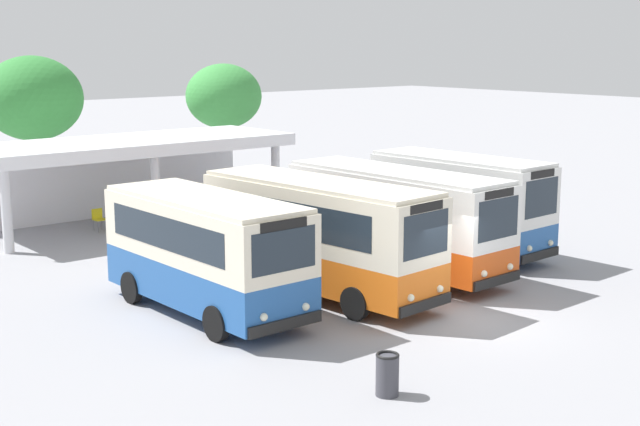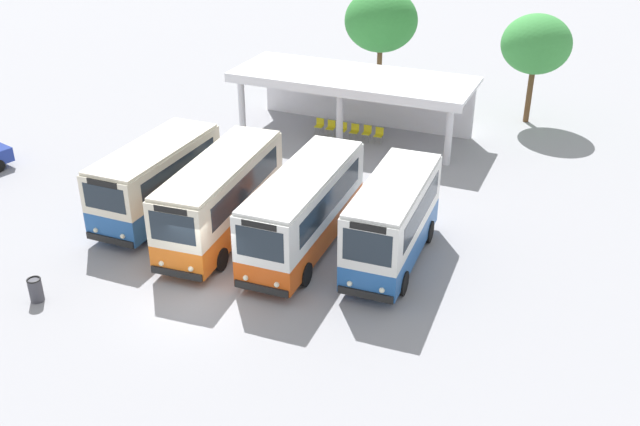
{
  "view_description": "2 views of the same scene",
  "coord_description": "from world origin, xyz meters",
  "px_view_note": "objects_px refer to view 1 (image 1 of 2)",
  "views": [
    {
      "loc": [
        -17.29,
        -14.59,
        7.18
      ],
      "look_at": [
        -0.18,
        5.91,
        2.01
      ],
      "focal_mm": 49.78,
      "sensor_mm": 36.0,
      "label": 1
    },
    {
      "loc": [
        12.29,
        -17.65,
        14.46
      ],
      "look_at": [
        2.3,
        5.67,
        1.23
      ],
      "focal_mm": 40.33,
      "sensor_mm": 36.0,
      "label": 2
    }
  ],
  "objects_px": {
    "city_bus_second_in_row": "(319,232)",
    "waiting_chair_middle_seat": "(132,213)",
    "city_bus_nearest_orange": "(206,249)",
    "waiting_chair_second_from_end": "(116,216)",
    "waiting_chair_end_by_column": "(99,218)",
    "city_bus_middle_cream": "(396,216)",
    "waiting_chair_fourth_seat": "(147,211)",
    "waiting_chair_fifth_seat": "(162,209)",
    "waiting_chair_far_end_seat": "(177,207)",
    "city_bus_fourth_amber": "(460,201)",
    "litter_bin_apron": "(387,374)"
  },
  "relations": [
    {
      "from": "waiting_chair_end_by_column",
      "to": "city_bus_middle_cream",
      "type": "bearing_deg",
      "value": -69.51
    },
    {
      "from": "city_bus_second_in_row",
      "to": "waiting_chair_fourth_seat",
      "type": "relative_size",
      "value": 9.39
    },
    {
      "from": "city_bus_second_in_row",
      "to": "litter_bin_apron",
      "type": "xyz_separation_m",
      "value": [
        -3.71,
        -6.67,
        -1.38
      ]
    },
    {
      "from": "waiting_chair_middle_seat",
      "to": "city_bus_fourth_amber",
      "type": "bearing_deg",
      "value": -60.15
    },
    {
      "from": "city_bus_second_in_row",
      "to": "waiting_chair_far_end_seat",
      "type": "relative_size",
      "value": 9.39
    },
    {
      "from": "waiting_chair_second_from_end",
      "to": "waiting_chair_far_end_seat",
      "type": "bearing_deg",
      "value": -0.2
    },
    {
      "from": "waiting_chair_second_from_end",
      "to": "waiting_chair_middle_seat",
      "type": "height_order",
      "value": "same"
    },
    {
      "from": "waiting_chair_fifth_seat",
      "to": "litter_bin_apron",
      "type": "bearing_deg",
      "value": -106.41
    },
    {
      "from": "waiting_chair_middle_seat",
      "to": "city_bus_second_in_row",
      "type": "bearing_deg",
      "value": -92.12
    },
    {
      "from": "waiting_chair_middle_seat",
      "to": "waiting_chair_far_end_seat",
      "type": "bearing_deg",
      "value": 0.75
    },
    {
      "from": "city_bus_nearest_orange",
      "to": "waiting_chair_end_by_column",
      "type": "relative_size",
      "value": 8.06
    },
    {
      "from": "city_bus_nearest_orange",
      "to": "litter_bin_apron",
      "type": "xyz_separation_m",
      "value": [
        -0.25,
        -7.2,
        -1.31
      ]
    },
    {
      "from": "waiting_chair_end_by_column",
      "to": "waiting_chair_fifth_seat",
      "type": "bearing_deg",
      "value": -0.03
    },
    {
      "from": "city_bus_second_in_row",
      "to": "city_bus_fourth_amber",
      "type": "distance_m",
      "value": 6.96
    },
    {
      "from": "waiting_chair_middle_seat",
      "to": "waiting_chair_fifth_seat",
      "type": "distance_m",
      "value": 1.39
    },
    {
      "from": "city_bus_fourth_amber",
      "to": "waiting_chair_second_from_end",
      "type": "bearing_deg",
      "value": 122.34
    },
    {
      "from": "waiting_chair_middle_seat",
      "to": "city_bus_nearest_orange",
      "type": "bearing_deg",
      "value": -108.73
    },
    {
      "from": "waiting_chair_second_from_end",
      "to": "waiting_chair_fourth_seat",
      "type": "height_order",
      "value": "same"
    },
    {
      "from": "waiting_chair_end_by_column",
      "to": "waiting_chair_far_end_seat",
      "type": "height_order",
      "value": "same"
    },
    {
      "from": "waiting_chair_fifth_seat",
      "to": "waiting_chair_second_from_end",
      "type": "bearing_deg",
      "value": -178.87
    },
    {
      "from": "waiting_chair_far_end_seat",
      "to": "city_bus_middle_cream",
      "type": "bearing_deg",
      "value": -85.43
    },
    {
      "from": "city_bus_middle_cream",
      "to": "city_bus_fourth_amber",
      "type": "relative_size",
      "value": 1.2
    },
    {
      "from": "city_bus_nearest_orange",
      "to": "waiting_chair_fifth_seat",
      "type": "height_order",
      "value": "city_bus_nearest_orange"
    },
    {
      "from": "waiting_chair_fifth_seat",
      "to": "waiting_chair_middle_seat",
      "type": "bearing_deg",
      "value": -176.77
    },
    {
      "from": "waiting_chair_fourth_seat",
      "to": "waiting_chair_fifth_seat",
      "type": "xyz_separation_m",
      "value": [
        0.69,
        0.06,
        0.0
      ]
    },
    {
      "from": "waiting_chair_end_by_column",
      "to": "waiting_chair_second_from_end",
      "type": "height_order",
      "value": "same"
    },
    {
      "from": "city_bus_second_in_row",
      "to": "waiting_chair_fifth_seat",
      "type": "distance_m",
      "value": 12.34
    },
    {
      "from": "city_bus_second_in_row",
      "to": "waiting_chair_second_from_end",
      "type": "distance_m",
      "value": 12.16
    },
    {
      "from": "city_bus_middle_cream",
      "to": "city_bus_fourth_amber",
      "type": "xyz_separation_m",
      "value": [
        3.46,
        0.41,
        0.04
      ]
    },
    {
      "from": "waiting_chair_middle_seat",
      "to": "waiting_chair_fourth_seat",
      "type": "relative_size",
      "value": 1.0
    },
    {
      "from": "city_bus_nearest_orange",
      "to": "waiting_chair_far_end_seat",
      "type": "distance_m",
      "value": 13.07
    },
    {
      "from": "city_bus_fourth_amber",
      "to": "waiting_chair_end_by_column",
      "type": "distance_m",
      "value": 13.88
    },
    {
      "from": "city_bus_middle_cream",
      "to": "litter_bin_apron",
      "type": "bearing_deg",
      "value": -135.56
    },
    {
      "from": "waiting_chair_middle_seat",
      "to": "waiting_chair_fourth_seat",
      "type": "distance_m",
      "value": 0.69
    },
    {
      "from": "city_bus_nearest_orange",
      "to": "waiting_chair_end_by_column",
      "type": "bearing_deg",
      "value": 77.73
    },
    {
      "from": "city_bus_fourth_amber",
      "to": "litter_bin_apron",
      "type": "relative_size",
      "value": 7.45
    },
    {
      "from": "city_bus_middle_cream",
      "to": "waiting_chair_fifth_seat",
      "type": "distance_m",
      "value": 11.96
    },
    {
      "from": "waiting_chair_fifth_seat",
      "to": "waiting_chair_far_end_seat",
      "type": "height_order",
      "value": "same"
    },
    {
      "from": "city_bus_second_in_row",
      "to": "city_bus_fourth_amber",
      "type": "relative_size",
      "value": 1.2
    },
    {
      "from": "waiting_chair_end_by_column",
      "to": "waiting_chair_far_end_seat",
      "type": "relative_size",
      "value": 1.0
    },
    {
      "from": "waiting_chair_middle_seat",
      "to": "waiting_chair_fifth_seat",
      "type": "xyz_separation_m",
      "value": [
        1.39,
        0.08,
        0.0
      ]
    },
    {
      "from": "city_bus_second_in_row",
      "to": "waiting_chair_middle_seat",
      "type": "height_order",
      "value": "city_bus_second_in_row"
    },
    {
      "from": "city_bus_middle_cream",
      "to": "waiting_chair_second_from_end",
      "type": "distance_m",
      "value": 12.37
    },
    {
      "from": "waiting_chair_end_by_column",
      "to": "waiting_chair_middle_seat",
      "type": "bearing_deg",
      "value": -3.28
    },
    {
      "from": "waiting_chair_second_from_end",
      "to": "waiting_chair_fourth_seat",
      "type": "bearing_deg",
      "value": -0.9
    },
    {
      "from": "city_bus_middle_cream",
      "to": "litter_bin_apron",
      "type": "relative_size",
      "value": 8.96
    },
    {
      "from": "waiting_chair_fourth_seat",
      "to": "waiting_chair_fifth_seat",
      "type": "distance_m",
      "value": 0.7
    },
    {
      "from": "city_bus_second_in_row",
      "to": "waiting_chair_fourth_seat",
      "type": "xyz_separation_m",
      "value": [
        1.14,
        12.07,
        -1.31
      ]
    },
    {
      "from": "city_bus_second_in_row",
      "to": "city_bus_nearest_orange",
      "type": "bearing_deg",
      "value": 171.31
    },
    {
      "from": "waiting_chair_middle_seat",
      "to": "waiting_chair_end_by_column",
      "type": "bearing_deg",
      "value": 176.72
    }
  ]
}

